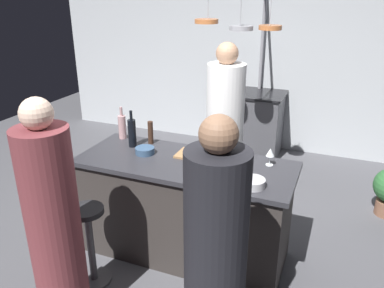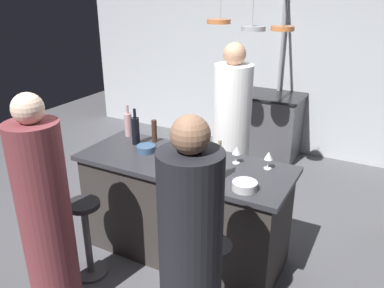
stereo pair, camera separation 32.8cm
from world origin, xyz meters
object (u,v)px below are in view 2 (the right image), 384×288
stove_range (271,126)px  mixing_bowl_steel (245,186)px  guest_right (191,267)px  chef (231,139)px  bar_stool_left (87,235)px  pepper_mill (154,131)px  bar_stool_right (212,281)px  wine_bottle_white (219,164)px  wine_bottle_rose (128,124)px  wine_bottle_dark (136,130)px  wine_glass_by_chef (237,151)px  mixing_bowl_blue (146,149)px  wine_glass_near_left_guest (269,157)px  cutting_board (195,155)px  guest_left (46,219)px

stove_range → mixing_bowl_steel: 2.77m
guest_right → mixing_bowl_steel: guest_right is taller
chef → bar_stool_left: 1.65m
pepper_mill → mixing_bowl_steel: size_ratio=1.16×
bar_stool_right → wine_bottle_white: bearing=110.7°
bar_stool_left → mixing_bowl_steel: bearing=19.3°
wine_bottle_rose → wine_bottle_dark: wine_bottle_dark is taller
wine_glass_by_chef → mixing_bowl_blue: size_ratio=0.89×
wine_bottle_white → wine_glass_near_left_guest: wine_bottle_white is taller
wine_bottle_white → wine_glass_by_chef: wine_bottle_white is taller
guest_right → mixing_bowl_steel: bearing=88.6°
bar_stool_left → cutting_board: 1.10m
guest_right → wine_glass_near_left_guest: guest_right is taller
mixing_bowl_blue → wine_glass_by_chef: bearing=10.8°
pepper_mill → wine_glass_near_left_guest: 1.11m
stove_range → bar_stool_right: 3.12m
guest_right → mixing_bowl_blue: 1.41m
guest_right → wine_bottle_dark: bearing=136.4°
pepper_mill → wine_bottle_dark: size_ratio=0.63×
stove_range → wine_glass_by_chef: wine_glass_by_chef is taller
wine_bottle_rose → bar_stool_left: bearing=-77.0°
guest_right → wine_glass_by_chef: (-0.20, 1.15, 0.23)m
cutting_board → mixing_bowl_blue: (-0.42, -0.12, 0.02)m
wine_bottle_white → mixing_bowl_blue: size_ratio=1.87×
wine_bottle_rose → wine_glass_near_left_guest: wine_bottle_rose is taller
stove_range → wine_bottle_dark: wine_bottle_dark is taller
wine_glass_by_chef → mixing_bowl_steel: 0.45m
wine_bottle_dark → wine_glass_by_chef: (0.96, 0.04, -0.03)m
wine_bottle_dark → mixing_bowl_blue: 0.24m
bar_stool_right → cutting_board: 1.07m
stove_range → wine_bottle_rose: size_ratio=2.90×
bar_stool_right → wine_glass_by_chef: (-0.17, 0.79, 0.63)m
guest_left → pepper_mill: size_ratio=7.86×
wine_bottle_white → mixing_bowl_blue: (-0.77, 0.16, -0.09)m
mixing_bowl_steel → chef: bearing=117.3°
wine_glass_by_chef → pepper_mill: bearing=174.4°
bar_stool_left → wine_bottle_white: wine_bottle_white is taller
guest_left → bar_stool_right: (1.07, 0.39, -0.39)m
wine_bottle_dark → wine_glass_near_left_guest: wine_bottle_dark is taller
guest_right → pepper_mill: size_ratio=7.95×
wine_glass_near_left_guest → mixing_bowl_steel: wine_glass_near_left_guest is taller
cutting_board → mixing_bowl_steel: (0.58, -0.35, 0.02)m
bar_stool_right → wine_bottle_dark: 1.51m
chef → bar_stool_left: chef is taller
bar_stool_right → guest_right: guest_right is taller
chef → cutting_board: 0.71m
chef → wine_bottle_dark: 0.98m
cutting_board → wine_bottle_rose: size_ratio=1.04×
mixing_bowl_steel → stove_range: bearing=103.0°
chef → cutting_board: bearing=-92.7°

